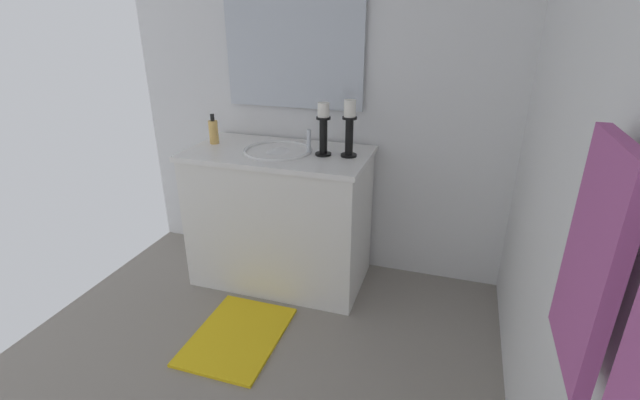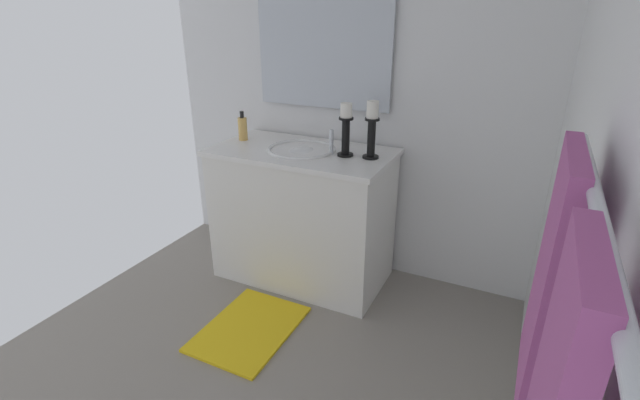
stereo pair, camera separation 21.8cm
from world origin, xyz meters
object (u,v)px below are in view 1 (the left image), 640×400
at_px(mirror, 293,41).
at_px(towel_near_vanity, 592,260).
at_px(sink_basin, 278,157).
at_px(bath_mat, 238,336).
at_px(soap_bottle, 214,131).
at_px(candle_holder_tall, 349,127).
at_px(vanity_cabinet, 280,217).
at_px(candle_holder_short, 323,128).

height_order(mirror, towel_near_vanity, mirror).
distance_m(sink_basin, bath_mat, 1.01).
relative_size(soap_bottle, bath_mat, 0.30).
relative_size(mirror, candle_holder_tall, 2.75).
relative_size(mirror, soap_bottle, 4.76).
distance_m(vanity_cabinet, candle_holder_short, 0.64).
relative_size(sink_basin, mirror, 0.47).
xyz_separation_m(sink_basin, soap_bottle, (-0.04, -0.43, 0.11)).
xyz_separation_m(mirror, candle_holder_short, (0.27, 0.27, -0.43)).
height_order(vanity_cabinet, bath_mat, vanity_cabinet).
xyz_separation_m(candle_holder_tall, soap_bottle, (-0.01, -0.85, -0.09)).
xyz_separation_m(candle_holder_tall, towel_near_vanity, (1.44, 0.85, 0.13)).
height_order(vanity_cabinet, soap_bottle, soap_bottle).
bearing_deg(sink_basin, towel_near_vanity, 41.84).
relative_size(candle_holder_short, soap_bottle, 1.63).
xyz_separation_m(mirror, bath_mat, (0.91, -0.00, -1.42)).
relative_size(mirror, bath_mat, 1.43).
bearing_deg(vanity_cabinet, candle_holder_short, 91.66).
bearing_deg(candle_holder_short, bath_mat, -23.32).
bearing_deg(bath_mat, mirror, 180.00).
relative_size(sink_basin, candle_holder_short, 1.37).
bearing_deg(sink_basin, bath_mat, -0.09).
height_order(vanity_cabinet, candle_holder_short, candle_holder_short).
height_order(sink_basin, candle_holder_tall, candle_holder_tall).
xyz_separation_m(candle_holder_short, towel_near_vanity, (1.42, 0.99, 0.14)).
height_order(sink_basin, bath_mat, sink_basin).
distance_m(sink_basin, mirror, 0.68).
distance_m(mirror, candle_holder_short, 0.58).
xyz_separation_m(vanity_cabinet, sink_basin, (0.00, 0.00, 0.38)).
xyz_separation_m(vanity_cabinet, candle_holder_short, (-0.01, 0.27, 0.57)).
bearing_deg(soap_bottle, mirror, 119.42).
height_order(mirror, candle_holder_tall, mirror).
xyz_separation_m(mirror, towel_near_vanity, (1.69, 1.26, -0.29)).
height_order(candle_holder_short, towel_near_vanity, towel_near_vanity).
xyz_separation_m(soap_bottle, bath_mat, (0.66, 0.43, -0.91)).
xyz_separation_m(sink_basin, towel_near_vanity, (1.41, 1.26, 0.33)).
bearing_deg(candle_holder_tall, soap_bottle, -90.42).
bearing_deg(sink_basin, candle_holder_tall, 94.12).
bearing_deg(candle_holder_short, sink_basin, -88.34).
bearing_deg(vanity_cabinet, sink_basin, 90.00).
bearing_deg(candle_holder_tall, bath_mat, -32.30).
height_order(towel_near_vanity, bath_mat, towel_near_vanity).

